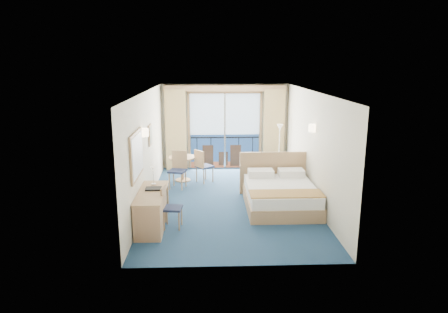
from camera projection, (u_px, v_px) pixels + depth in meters
floor at (230, 201)px, 9.94m from camera, size 6.50×6.50×0.00m
room_walls at (230, 131)px, 9.53m from camera, size 4.04×6.54×2.72m
balcony_door at (225, 133)px, 12.80m from camera, size 2.36×0.03×2.52m
curtain_left at (176, 130)px, 12.57m from camera, size 0.65×0.22×2.55m
curtain_right at (274, 129)px, 12.69m from camera, size 0.65×0.22×2.55m
pelmet at (225, 88)px, 12.35m from camera, size 3.80×0.25×0.18m
mirror at (137, 155)px, 8.05m from camera, size 0.05×1.25×0.95m
wall_print at (150, 135)px, 9.93m from camera, size 0.04×0.42×0.52m
sconce_left at (145, 132)px, 8.86m from camera, size 0.18×0.18×0.18m
sconce_right at (312, 128)px, 9.44m from camera, size 0.18×0.18×0.18m
bed at (280, 194)px, 9.50m from camera, size 1.77×2.11×1.12m
nightstand at (295, 181)px, 10.70m from camera, size 0.40×0.38×0.52m
phone at (295, 170)px, 10.60m from camera, size 0.23×0.20×0.09m
armchair at (280, 166)px, 12.05m from camera, size 0.88×0.89×0.63m
floor_lamp at (280, 136)px, 12.29m from camera, size 0.21×0.21×1.51m
desk at (149, 215)px, 7.91m from camera, size 0.56×1.62×0.76m
desk_chair at (169, 205)px, 8.25m from camera, size 0.43×0.42×0.89m
folder at (153, 189)px, 8.42m from camera, size 0.35×0.27×0.03m
desk_lamp at (153, 172)px, 8.63m from camera, size 0.11×0.11×0.40m
round_table at (183, 162)px, 11.52m from camera, size 0.79×0.79×0.71m
table_chair_a at (202, 164)px, 11.34m from camera, size 0.58×0.58×0.96m
table_chair_b at (178, 167)px, 10.91m from camera, size 0.53×0.54×1.01m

